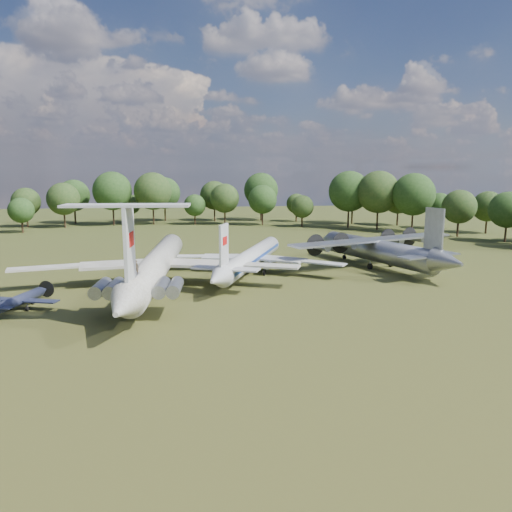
{
  "coord_description": "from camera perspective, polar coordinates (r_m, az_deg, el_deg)",
  "views": [
    {
      "loc": [
        2.89,
        -72.14,
        17.38
      ],
      "look_at": [
        12.0,
        -3.44,
        5.0
      ],
      "focal_mm": 35.0,
      "sensor_mm": 36.0,
      "label": 1
    }
  ],
  "objects": [
    {
      "name": "tu104_jet",
      "position": [
        82.21,
        -0.57,
        -0.6
      ],
      "size": [
        44.34,
        50.08,
        4.15
      ],
      "primitive_type": null,
      "rotation": [
        0.0,
        0.0,
        -0.38
      ],
      "color": "silver",
      "rests_on": "ground"
    },
    {
      "name": "person_on_il62",
      "position": [
        58.46,
        -13.52,
        -1.25
      ],
      "size": [
        0.7,
        0.6,
        1.62
      ],
      "primitive_type": "imported",
      "rotation": [
        0.0,
        0.0,
        2.72
      ],
      "color": "olive",
      "rests_on": "il62_airliner"
    },
    {
      "name": "ground",
      "position": [
        74.26,
        -9.59,
        -3.55
      ],
      "size": [
        300.0,
        300.0,
        0.0
      ],
      "primitive_type": "plane",
      "color": "#223C14",
      "rests_on": "ground"
    },
    {
      "name": "an12_transport",
      "position": [
        89.9,
        13.68,
        0.28
      ],
      "size": [
        44.43,
        46.73,
        4.92
      ],
      "primitive_type": null,
      "rotation": [
        0.0,
        0.0,
        0.36
      ],
      "color": "#94969B",
      "rests_on": "ground"
    },
    {
      "name": "small_prop_west",
      "position": [
        68.25,
        -25.41,
        -4.8
      ],
      "size": [
        13.0,
        15.25,
        1.9
      ],
      "primitive_type": null,
      "rotation": [
        0.0,
        0.0,
        -0.31
      ],
      "color": "black",
      "rests_on": "ground"
    },
    {
      "name": "il62_airliner",
      "position": [
        73.54,
        -11.32,
        -1.62
      ],
      "size": [
        45.95,
        57.43,
        5.32
      ],
      "primitive_type": null,
      "rotation": [
        0.0,
        0.0,
        -0.08
      ],
      "color": "#B7B7B2",
      "rests_on": "ground"
    }
  ]
}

